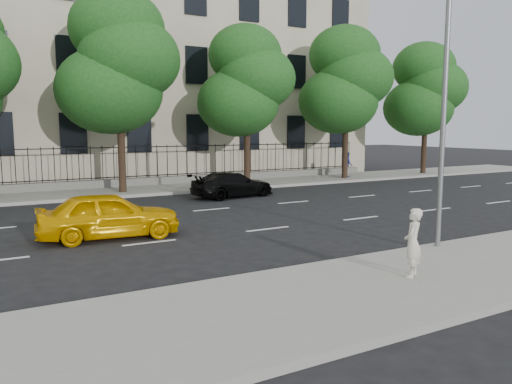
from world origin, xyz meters
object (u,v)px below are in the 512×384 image
at_px(street_light, 430,59).
at_px(black_sedan, 233,185).
at_px(yellow_taxi, 109,215).
at_px(woman_near, 413,243).

bearing_deg(street_light, black_sedan, 90.54).
distance_m(street_light, yellow_taxi, 10.18).
height_order(yellow_taxi, black_sedan, yellow_taxi).
relative_size(yellow_taxi, black_sedan, 1.00).
bearing_deg(black_sedan, yellow_taxi, 122.47).
xyz_separation_m(yellow_taxi, black_sedan, (7.25, 6.13, -0.10)).
bearing_deg(yellow_taxi, woman_near, -143.73).
relative_size(street_light, woman_near, 5.41).
bearing_deg(street_light, woman_near, -141.16).
distance_m(yellow_taxi, woman_near, 8.95).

